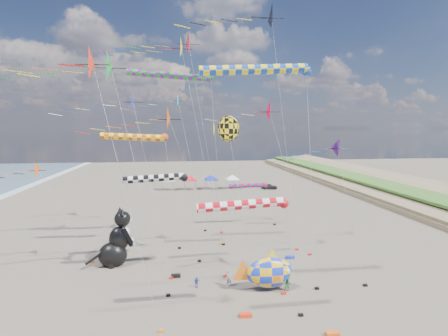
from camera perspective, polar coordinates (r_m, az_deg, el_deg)
name	(u,v)px	position (r m, az deg, el deg)	size (l,w,h in m)	color
delta_kite_0	(265,19)	(40.77, 6.71, 23.02)	(13.59, 3.06, 27.53)	black
delta_kite_1	(168,103)	(47.07, -9.20, 10.47)	(10.64, 1.78, 18.80)	#0DB4DF
delta_kite_2	(171,52)	(41.91, -8.64, 18.22)	(14.65, 2.59, 24.31)	yellow
delta_kite_3	(270,113)	(37.47, 7.47, 8.89)	(12.16, 2.54, 17.28)	#F00134
delta_kite_4	(335,152)	(31.13, 17.72, 2.49)	(8.20, 1.94, 13.44)	#5B1D89
delta_kite_5	(92,68)	(24.12, -20.76, 15.09)	(12.26, 2.35, 19.43)	red
delta_kite_6	(115,104)	(32.48, -17.33, 9.90)	(10.39, 1.92, 17.58)	#202CE0
delta_kite_7	(35,175)	(40.08, -28.45, -0.97)	(10.38, 1.87, 10.79)	#FF5D1B
delta_kite_8	(193,43)	(47.11, -5.08, 19.62)	(14.26, 3.24, 26.71)	red
delta_kite_9	(99,72)	(29.42, -19.78, 14.54)	(13.13, 2.56, 20.02)	green
delta_kite_10	(173,122)	(31.67, -8.40, 7.48)	(11.47, 2.28, 16.17)	#FF5607
windsock_0	(137,138)	(40.49, -14.07, 4.84)	(8.69, 0.82, 13.60)	#D54A11
windsock_1	(246,205)	(25.05, 3.64, -6.10)	(8.00, 0.71, 9.11)	red
windsock_2	(250,186)	(50.34, 4.19, -2.91)	(6.99, 0.66, 6.34)	red
windsock_3	(158,179)	(36.32, -10.77, -1.71)	(7.86, 0.78, 9.49)	black
windsock_4	(259,71)	(29.18, 5.76, 15.56)	(10.45, 0.84, 19.26)	#1242BA
windsock_5	(173,76)	(41.24, -8.29, 14.61)	(11.04, 0.81, 20.51)	green
angelfish_kite	(227,130)	(35.74, 0.45, 6.25)	(3.74, 3.02, 15.45)	yellow
cat_inflatable	(115,237)	(38.40, -17.30, -10.70)	(4.45, 2.22, 6.01)	black
fish_inflatable	(269,272)	(32.16, 7.36, -16.55)	(5.52, 2.05, 3.72)	#1536D0
person_adult	(229,278)	(32.92, 0.86, -17.55)	(0.55, 0.36, 1.50)	gray
child_green	(288,284)	(32.63, 10.33, -18.19)	(0.58, 0.45, 1.18)	#1F7830
child_blue	(196,282)	(32.88, -4.52, -18.10)	(0.57, 0.24, 0.97)	#2536AB
kite_bag_0	(332,334)	(27.50, 17.27, -24.44)	(0.90, 0.44, 0.30)	#EF5514
kite_bag_1	(176,276)	(35.20, -7.88, -17.03)	(0.90, 0.44, 0.30)	black
kite_bag_2	(290,257)	(39.99, 10.70, -14.13)	(0.90, 0.44, 0.30)	#142CCA
kite_bag_3	(246,315)	(28.60, 3.57, -22.85)	(0.90, 0.44, 0.30)	red
tent_row	(201,176)	(81.36, -3.85, -1.30)	(19.20, 4.20, 3.80)	white
parked_car	(269,186)	(82.48, 7.40, -3.00)	(1.53, 3.79, 1.29)	#26262D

